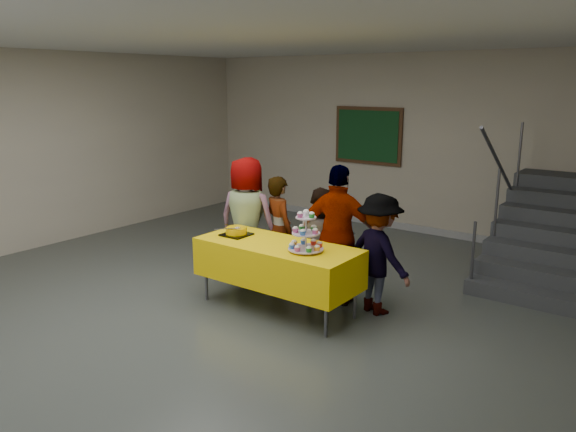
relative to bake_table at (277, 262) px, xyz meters
name	(u,v)px	position (x,y,z in m)	size (l,w,h in m)	color
room_shell	(182,123)	(-0.51, -0.87, 1.57)	(10.00, 10.04, 3.02)	#4C514C
bake_table	(277,262)	(0.00, 0.00, 0.00)	(1.88, 0.78, 0.77)	#595960
cupcake_stand	(306,237)	(0.42, -0.04, 0.38)	(0.38, 0.38, 0.44)	silver
bear_cake	(236,230)	(-0.60, 0.00, 0.27)	(0.32, 0.36, 0.12)	black
schoolchild_a	(247,219)	(-0.94, 0.57, 0.25)	(0.78, 0.51, 1.61)	slate
schoolchild_b	(279,229)	(-0.55, 0.75, 0.13)	(0.50, 0.33, 1.38)	slate
schoolchild_c	(322,242)	(0.16, 0.65, 0.11)	(0.64, 0.50, 1.33)	slate
schoolchild_d	(339,236)	(0.45, 0.57, 0.26)	(0.95, 0.40, 1.63)	slate
schoolchild_e	(379,254)	(0.95, 0.60, 0.12)	(0.87, 0.50, 1.35)	slate
staircase	(553,237)	(2.19, 3.24, -0.07)	(1.30, 2.40, 2.04)	#424447
noticeboard	(368,136)	(-1.13, 4.08, 1.04)	(1.30, 0.05, 1.00)	#472B16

